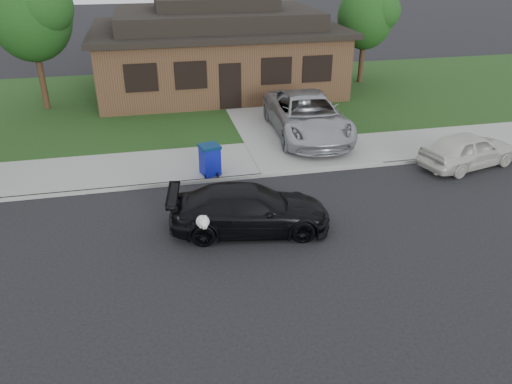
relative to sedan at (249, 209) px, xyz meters
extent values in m
plane|color=black|center=(-2.65, -0.18, -0.64)|extent=(120.00, 120.00, 0.00)
cube|color=gray|center=(-2.65, 4.82, -0.58)|extent=(60.00, 3.00, 0.12)
cube|color=gray|center=(-2.65, 3.32, -0.58)|extent=(60.00, 0.12, 0.12)
cube|color=#193814|center=(-2.65, 12.82, -0.58)|extent=(60.00, 13.00, 0.13)
cube|color=gray|center=(3.35, 9.82, -0.57)|extent=(4.50, 13.00, 0.14)
imported|color=black|center=(0.01, 0.01, 0.00)|extent=(4.63, 2.42, 1.28)
ellipsoid|color=white|center=(-1.38, -0.80, 0.24)|extent=(0.34, 0.40, 0.30)
sphere|color=white|center=(-1.38, -1.03, 0.34)|extent=(0.26, 0.26, 0.26)
cube|color=white|center=(-1.38, -1.16, 0.29)|extent=(0.09, 0.12, 0.07)
sphere|color=black|center=(-1.38, -1.22, 0.29)|extent=(0.04, 0.04, 0.04)
cone|color=white|center=(-1.44, -0.98, 0.47)|extent=(0.11, 0.11, 0.14)
cone|color=white|center=(-1.31, -0.98, 0.47)|extent=(0.11, 0.11, 0.14)
imported|color=#A9ABB0|center=(3.76, 6.63, 0.32)|extent=(3.03, 6.05, 1.64)
imported|color=silver|center=(8.48, 2.66, -0.01)|extent=(3.97, 2.35, 1.27)
cube|color=#0D1699|center=(-0.59, 3.69, -0.05)|extent=(0.71, 0.71, 0.95)
cube|color=#06244D|center=(-0.59, 3.69, 0.48)|extent=(0.78, 0.78, 0.11)
cylinder|color=black|center=(-0.80, 3.40, -0.45)|extent=(0.09, 0.16, 0.15)
cylinder|color=black|center=(-0.38, 3.40, -0.45)|extent=(0.09, 0.16, 0.15)
cube|color=#422B1C|center=(1.35, 14.82, 0.99)|extent=(12.00, 8.00, 3.00)
cube|color=black|center=(1.35, 14.82, 2.61)|extent=(12.60, 8.60, 0.25)
cube|color=black|center=(1.35, 14.82, 3.14)|extent=(10.00, 6.50, 0.80)
cube|color=black|center=(1.35, 14.82, 3.84)|extent=(6.00, 3.50, 0.60)
cube|color=black|center=(1.35, 10.79, 0.59)|extent=(1.00, 0.06, 2.10)
cube|color=black|center=(-2.65, 10.79, 1.19)|extent=(1.30, 0.05, 1.10)
cube|color=black|center=(-0.45, 10.79, 1.19)|extent=(1.30, 0.05, 1.10)
cube|color=black|center=(3.55, 10.79, 1.19)|extent=(1.30, 0.05, 1.10)
cube|color=black|center=(5.55, 10.79, 1.19)|extent=(1.30, 0.05, 1.10)
cylinder|color=#332114|center=(-7.15, 12.82, 0.72)|extent=(0.28, 0.28, 2.48)
ellipsoid|color=#143811|center=(-7.15, 12.82, 3.76)|extent=(3.60, 3.60, 4.14)
sphere|color=#26591E|center=(-6.43, 12.28, 4.12)|extent=(2.52, 2.52, 2.52)
cylinder|color=#332114|center=(9.35, 14.32, 0.50)|extent=(0.28, 0.28, 2.03)
ellipsoid|color=#143811|center=(9.35, 14.32, 3.01)|extent=(3.00, 3.00, 3.45)
sphere|color=#26591E|center=(9.95, 13.87, 3.31)|extent=(2.10, 2.10, 2.10)
camera|label=1|loc=(-2.42, -11.77, 6.57)|focal=35.00mm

